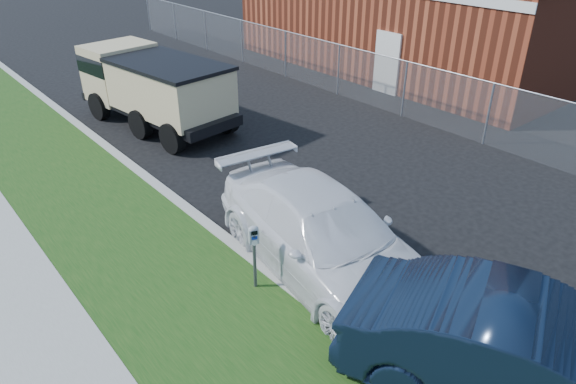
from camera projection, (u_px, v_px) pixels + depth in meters
ground at (369, 230)px, 10.90m from camera, size 120.00×120.00×0.00m
streetside at (72, 290)px, 9.08m from camera, size 6.12×50.00×0.15m
chainlink_fence at (339, 60)px, 18.37m from camera, size 0.06×30.06×30.00m
brick_building at (423, 12)px, 21.99m from camera, size 9.20×14.20×4.17m
parking_meter at (254, 244)px, 8.64m from camera, size 0.21×0.17×1.27m
white_wagon at (321, 234)px, 9.37m from camera, size 2.89×5.58×1.55m
navy_sedan at (531, 362)px, 6.67m from camera, size 3.53×5.26×1.64m
dump_truck at (151, 85)px, 15.79m from camera, size 2.88×5.89×2.22m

